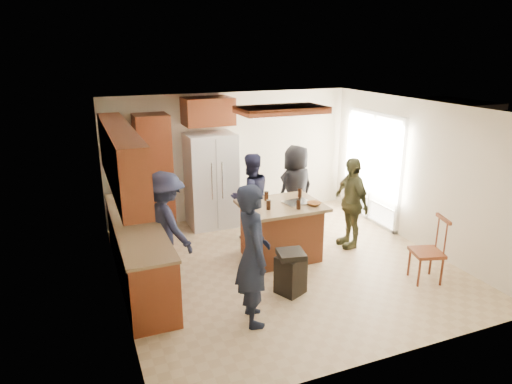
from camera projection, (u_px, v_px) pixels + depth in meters
name	position (u px, v px, depth m)	size (l,w,h in m)	color
room_shell	(432.00, 164.00, 10.04)	(8.00, 5.20, 5.00)	tan
person_front_left	(253.00, 255.00, 5.54)	(0.66, 0.48, 1.80)	#181D30
person_behind_left	(251.00, 197.00, 8.11)	(0.76, 0.47, 1.57)	#1C1E38
person_behind_right	(296.00, 189.00, 8.43)	(0.80, 0.52, 1.64)	black
person_side_right	(351.00, 203.00, 7.78)	(0.92, 0.47, 1.58)	#434427
person_counter	(166.00, 225.00, 6.72)	(1.05, 0.49, 1.63)	#1B1F36
left_cabinetry	(132.00, 220.00, 6.54)	(0.64, 3.00, 2.30)	maroon
back_wall_units	(168.00, 158.00, 8.33)	(1.80, 0.60, 2.45)	maroon
refrigerator	(211.00, 180.00, 8.69)	(0.90, 0.76, 1.80)	white
kitchen_island	(281.00, 230.00, 7.41)	(1.28, 1.03, 0.93)	#9F4C29
island_items	(297.00, 202.00, 7.26)	(0.91, 0.68, 0.15)	silver
trash_bin	(291.00, 272.00, 6.37)	(0.45, 0.45, 0.63)	black
spindle_chair	(428.00, 252.00, 6.67)	(0.52, 0.52, 0.99)	maroon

